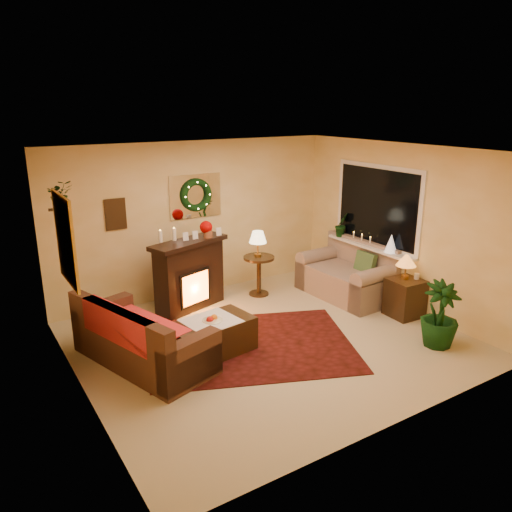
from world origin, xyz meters
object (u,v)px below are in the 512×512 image
fireplace (190,275)px  coffee_table (211,339)px  loveseat (346,272)px  side_table_round (259,277)px  end_table_square (405,299)px  sofa (143,331)px

fireplace → coffee_table: (-0.42, -1.56, -0.34)m
fireplace → loveseat: (2.48, -0.94, -0.13)m
fireplace → side_table_round: size_ratio=1.69×
end_table_square → loveseat: bearing=100.1°
sofa → coffee_table: size_ratio=1.76×
side_table_round → coffee_table: bearing=-138.8°
sofa → side_table_round: 2.77m
side_table_round → coffee_table: side_table_round is taller
end_table_square → side_table_round: bearing=126.2°
end_table_square → fireplace: bearing=142.5°
sofa → fireplace: bearing=29.0°
fireplace → sofa: bearing=-151.2°
fireplace → end_table_square: bearing=-54.8°
sofa → loveseat: 3.74m
sofa → fireplace: size_ratio=1.68×
sofa → end_table_square: bearing=-28.0°
loveseat → side_table_round: 1.49m
side_table_round → sofa: bearing=-154.3°
loveseat → side_table_round: bearing=143.9°
sofa → coffee_table: bearing=-34.8°
fireplace → coffee_table: 1.65m
fireplace → loveseat: 2.65m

